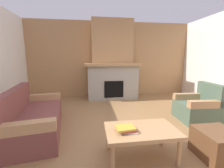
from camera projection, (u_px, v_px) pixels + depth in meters
name	position (u px, v px, depth m)	size (l,w,h in m)	color
ground	(132.00, 134.00, 2.75)	(9.00, 9.00, 0.00)	olive
wall_back_wood_panel	(111.00, 60.00, 5.44)	(6.00, 0.12, 2.70)	#A87A4C
fireplace	(112.00, 65.00, 5.11)	(1.90, 0.82, 2.70)	gray
couch	(33.00, 118.00, 2.75)	(1.12, 1.91, 0.85)	brown
armchair	(198.00, 108.00, 3.32)	(0.81, 0.81, 0.85)	#4C604C
coffee_table	(141.00, 132.00, 2.05)	(1.00, 0.60, 0.43)	tan
ottoman	(217.00, 144.00, 2.06)	(0.52, 0.52, 0.40)	brown
book_stack_near_edge	(127.00, 129.00, 1.96)	(0.31, 0.22, 0.07)	beige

